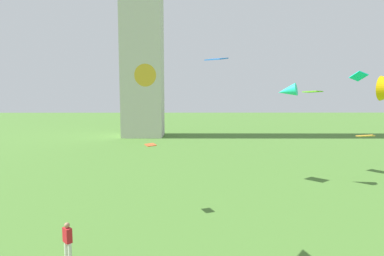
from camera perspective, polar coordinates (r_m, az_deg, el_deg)
person_2 at (r=16.99m, az=-20.50°, el=-17.33°), size 0.51×0.52×1.78m
kite_flying_0 at (r=28.84m, az=4.17°, el=11.66°), size 2.02×2.01×0.27m
kite_flying_2 at (r=15.10m, az=-7.26°, el=8.94°), size 1.18×1.54×1.03m
kite_flying_3 at (r=21.42m, az=-7.11°, el=-2.87°), size 0.87×1.01×0.10m
kite_flying_5 at (r=32.76m, az=27.53°, el=-1.19°), size 1.62×1.58×0.43m
kite_flying_6 at (r=36.23m, az=26.59°, el=7.93°), size 1.29×1.45×0.97m
kite_flying_7 at (r=28.76m, az=15.97°, el=6.11°), size 1.95×1.69×1.31m
kite_flying_8 at (r=33.71m, az=19.92°, el=5.85°), size 1.77×1.90×0.21m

